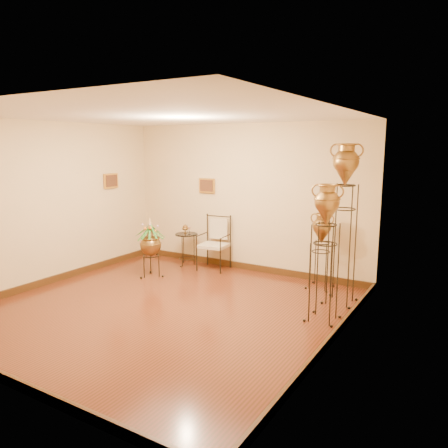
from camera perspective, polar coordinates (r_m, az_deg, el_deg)
The scene contains 8 objects.
ground at distance 6.66m, azimuth -7.77°, elevation -10.87°, with size 5.00×5.00×0.00m, color maroon.
room_shell at distance 6.27m, azimuth -8.15°, elevation 4.13°, with size 5.02×5.02×2.81m.
amphora_tall at distance 6.76m, azimuth 15.28°, elevation 0.17°, with size 0.62×0.62×2.45m.
amphora_mid at distance 6.05m, azimuth 13.05°, elevation -3.61°, with size 0.46×0.46×1.91m.
amphora_short at distance 7.51m, azimuth 12.55°, elevation -3.41°, with size 0.42×0.42×1.30m.
planter_urn at distance 8.10m, azimuth -9.57°, elevation -2.43°, with size 0.62×0.62×1.14m.
armchair at distance 8.47m, azimuth -1.36°, elevation -2.54°, with size 0.64×0.61×1.04m.
side_table at distance 8.86m, azimuth -4.90°, elevation -3.21°, with size 0.44×0.44×0.82m.
Camera 1 is at (3.94, -4.82, 2.37)m, focal length 35.00 mm.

